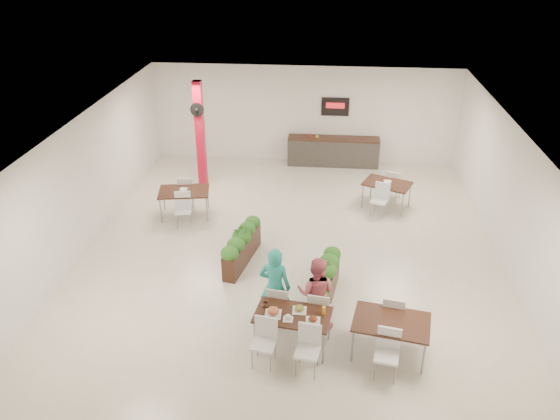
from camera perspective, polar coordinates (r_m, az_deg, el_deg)
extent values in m
plane|color=beige|center=(13.47, 1.05, -4.33)|extent=(12.00, 12.00, 0.00)
cube|color=white|center=(18.28, 2.57, 9.94)|extent=(10.00, 0.10, 3.20)
cube|color=white|center=(7.76, -2.42, -17.65)|extent=(10.00, 0.10, 3.20)
cube|color=white|center=(13.94, -19.86, 2.54)|extent=(0.10, 12.00, 3.20)
cube|color=white|center=(13.34, 23.06, 0.81)|extent=(0.10, 12.00, 3.20)
cube|color=white|center=(12.09, 1.18, 8.67)|extent=(10.00, 12.00, 0.04)
cube|color=#B50C27|center=(16.62, -8.33, 7.87)|extent=(0.25, 0.25, 3.20)
cylinder|color=black|center=(16.21, -8.67, 10.32)|extent=(0.40, 0.06, 0.40)
sphere|color=black|center=(16.17, -8.70, 10.28)|extent=(0.12, 0.12, 0.12)
cube|color=#302D2A|center=(18.32, 5.57, 6.06)|extent=(3.00, 0.60, 0.90)
cube|color=black|center=(18.15, 5.64, 7.44)|extent=(3.00, 0.62, 0.04)
cube|color=black|center=(18.14, 5.79, 10.68)|extent=(0.90, 0.04, 0.60)
cube|color=red|center=(18.09, 5.80, 10.81)|extent=(0.60, 0.02, 0.18)
imported|color=maroon|center=(18.12, 3.11, 7.89)|extent=(0.09, 0.09, 0.19)
imported|color=gold|center=(18.12, 3.90, 7.82)|extent=(0.13, 0.13, 0.17)
cube|color=black|center=(10.26, 1.35, -10.90)|extent=(1.50, 1.00, 0.04)
cylinder|color=gray|center=(10.37, -2.64, -13.13)|extent=(0.04, 0.04, 0.71)
cylinder|color=gray|center=(10.16, 4.53, -14.22)|extent=(0.04, 0.04, 0.71)
cylinder|color=gray|center=(10.87, -1.63, -10.87)|extent=(0.04, 0.04, 0.71)
cylinder|color=gray|center=(10.67, 5.16, -11.84)|extent=(0.04, 0.04, 0.71)
cube|color=white|center=(10.96, -0.05, -9.85)|extent=(0.48, 0.48, 0.05)
cube|color=white|center=(10.66, -0.30, -9.38)|extent=(0.42, 0.10, 0.45)
cylinder|color=gray|center=(11.20, 1.02, -10.42)|extent=(0.02, 0.02, 0.43)
cylinder|color=gray|center=(11.27, -0.69, -10.17)|extent=(0.02, 0.02, 0.43)
cylinder|color=gray|center=(10.95, 0.62, -11.48)|extent=(0.02, 0.02, 0.43)
cylinder|color=gray|center=(11.01, -1.14, -11.22)|extent=(0.02, 0.02, 0.43)
cube|color=white|center=(10.84, 4.13, -10.43)|extent=(0.48, 0.48, 0.05)
cube|color=white|center=(10.54, 3.99, -9.98)|extent=(0.42, 0.10, 0.45)
cylinder|color=gray|center=(11.10, 5.12, -10.98)|extent=(0.02, 0.02, 0.43)
cylinder|color=gray|center=(11.14, 3.37, -10.75)|extent=(0.02, 0.02, 0.43)
cylinder|color=gray|center=(10.83, 4.83, -12.07)|extent=(0.02, 0.02, 0.43)
cylinder|color=gray|center=(10.87, 3.03, -11.83)|extent=(0.02, 0.02, 0.43)
cube|color=white|center=(10.06, -1.73, -13.87)|extent=(0.48, 0.48, 0.05)
cube|color=white|center=(10.04, -1.45, -12.11)|extent=(0.42, 0.10, 0.45)
cylinder|color=gray|center=(10.14, -2.93, -15.33)|extent=(0.02, 0.02, 0.43)
cylinder|color=gray|center=(10.07, -1.00, -15.65)|extent=(0.02, 0.02, 0.43)
cylinder|color=gray|center=(10.38, -2.39, -14.09)|extent=(0.02, 0.02, 0.43)
cylinder|color=gray|center=(10.31, -0.51, -14.40)|extent=(0.02, 0.02, 0.43)
cube|color=white|center=(9.93, 2.88, -14.58)|extent=(0.48, 0.48, 0.05)
cube|color=white|center=(9.91, 3.13, -12.79)|extent=(0.42, 0.10, 0.45)
cylinder|color=gray|center=(9.99, 1.66, -16.08)|extent=(0.02, 0.02, 0.43)
cylinder|color=gray|center=(9.95, 3.65, -16.37)|extent=(0.02, 0.02, 0.43)
cylinder|color=gray|center=(10.23, 2.07, -14.80)|extent=(0.02, 0.02, 0.43)
cylinder|color=gray|center=(10.19, 4.01, -15.08)|extent=(0.02, 0.02, 0.43)
cube|color=white|center=(10.23, -0.72, -10.83)|extent=(0.34, 0.34, 0.01)
ellipsoid|color=#A54429|center=(10.18, -0.73, -10.50)|extent=(0.22, 0.22, 0.13)
cube|color=white|center=(10.32, 2.05, -10.45)|extent=(0.30, 0.30, 0.01)
ellipsoid|color=orange|center=(10.28, 2.05, -10.18)|extent=(0.18, 0.18, 0.11)
cube|color=white|center=(10.09, 3.46, -11.50)|extent=(0.30, 0.30, 0.01)
ellipsoid|color=#4D1D0F|center=(10.05, 3.47, -11.26)|extent=(0.16, 0.16, 0.10)
cube|color=white|center=(10.11, 0.84, -11.35)|extent=(0.20, 0.20, 0.01)
ellipsoid|color=white|center=(10.08, 0.84, -11.16)|extent=(0.12, 0.12, 0.07)
cylinder|color=#FFA81A|center=(10.24, 4.59, -10.40)|extent=(0.07, 0.07, 0.15)
imported|color=brown|center=(10.40, -1.53, -9.82)|extent=(0.12, 0.12, 0.10)
imported|color=teal|center=(10.72, -0.55, -8.06)|extent=(0.68, 0.50, 1.73)
imported|color=#D45E71|center=(10.73, 3.76, -8.65)|extent=(0.84, 0.69, 1.56)
cube|color=black|center=(12.93, -3.97, -4.29)|extent=(0.66, 1.85, 0.61)
ellipsoid|color=#194E16|center=(12.10, -5.30, -4.39)|extent=(0.40, 0.40, 0.32)
ellipsoid|color=#194E16|center=(12.41, -4.65, -3.50)|extent=(0.40, 0.40, 0.32)
ellipsoid|color=#194E16|center=(12.71, -4.03, -2.66)|extent=(0.40, 0.40, 0.32)
ellipsoid|color=#194E16|center=(13.02, -3.44, -1.85)|extent=(0.40, 0.40, 0.32)
ellipsoid|color=#194E16|center=(13.34, -2.88, -1.08)|extent=(0.40, 0.40, 0.32)
imported|color=#194E16|center=(12.67, -4.04, -2.35)|extent=(0.36, 0.31, 0.40)
cube|color=black|center=(11.67, 4.75, -8.14)|extent=(0.61, 1.94, 0.64)
ellipsoid|color=#194E16|center=(10.77, 4.09, -8.67)|extent=(0.40, 0.40, 0.32)
ellipsoid|color=#194E16|center=(11.09, 4.48, -7.47)|extent=(0.40, 0.40, 0.32)
ellipsoid|color=#194E16|center=(11.42, 4.84, -6.35)|extent=(0.40, 0.40, 0.32)
ellipsoid|color=#194E16|center=(11.76, 5.17, -5.29)|extent=(0.40, 0.40, 0.32)
ellipsoid|color=#194E16|center=(12.09, 5.49, -4.28)|extent=(0.40, 0.40, 0.32)
imported|color=#194E16|center=(11.37, 4.85, -5.99)|extent=(0.23, 0.23, 0.41)
cube|color=black|center=(15.01, -10.01, 1.93)|extent=(1.48, 1.12, 0.04)
cylinder|color=gray|center=(14.90, -12.35, -0.11)|extent=(0.04, 0.04, 0.71)
cylinder|color=gray|center=(14.78, -7.65, 0.07)|extent=(0.04, 0.04, 0.71)
cylinder|color=gray|center=(15.59, -12.04, 1.21)|extent=(0.04, 0.04, 0.71)
cylinder|color=gray|center=(15.47, -7.54, 1.39)|extent=(0.04, 0.04, 0.71)
cube|color=white|center=(15.67, -9.77, 1.95)|extent=(0.49, 0.49, 0.05)
cube|color=white|center=(15.39, -9.89, 2.49)|extent=(0.42, 0.11, 0.45)
cylinder|color=gray|center=(15.91, -9.05, 1.47)|extent=(0.02, 0.02, 0.43)
cylinder|color=gray|center=(15.94, -10.27, 1.43)|extent=(0.02, 0.02, 0.43)
cylinder|color=gray|center=(15.60, -9.13, 0.93)|extent=(0.02, 0.02, 0.43)
cylinder|color=gray|center=(15.64, -10.37, 0.88)|extent=(0.02, 0.02, 0.43)
cube|color=white|center=(14.60, -10.10, -0.07)|extent=(0.49, 0.49, 0.05)
cube|color=white|center=(14.66, -10.12, 1.14)|extent=(0.42, 0.11, 0.45)
cylinder|color=gray|center=(14.58, -10.74, -1.22)|extent=(0.02, 0.02, 0.43)
cylinder|color=gray|center=(14.54, -9.41, -1.18)|extent=(0.02, 0.02, 0.43)
cylinder|color=gray|center=(14.87, -10.63, -0.60)|extent=(0.02, 0.02, 0.43)
cylinder|color=gray|center=(14.84, -9.32, -0.55)|extent=(0.02, 0.02, 0.43)
imported|color=white|center=(14.99, -10.03, 2.09)|extent=(0.22, 0.22, 0.05)
cube|color=black|center=(15.53, 11.15, 2.73)|extent=(1.50, 1.27, 0.04)
cylinder|color=gray|center=(15.53, 8.60, 1.41)|extent=(0.04, 0.04, 0.71)
cylinder|color=gray|center=(15.24, 12.65, 0.50)|extent=(0.04, 0.04, 0.71)
cylinder|color=gray|center=(16.15, 9.50, 2.41)|extent=(0.04, 0.04, 0.71)
cylinder|color=gray|center=(15.88, 13.40, 1.55)|extent=(0.04, 0.04, 0.71)
cube|color=white|center=(16.17, 11.72, 2.60)|extent=(0.55, 0.55, 0.05)
cube|color=white|center=(15.91, 11.60, 3.17)|extent=(0.40, 0.20, 0.45)
cylinder|color=gray|center=(16.38, 12.39, 1.95)|extent=(0.02, 0.02, 0.43)
cylinder|color=gray|center=(16.46, 11.26, 2.20)|extent=(0.02, 0.02, 0.43)
cylinder|color=gray|center=(16.08, 12.04, 1.50)|extent=(0.02, 0.02, 0.43)
cylinder|color=gray|center=(16.17, 10.89, 1.75)|extent=(0.02, 0.02, 0.43)
cube|color=white|center=(15.13, 10.35, 0.93)|extent=(0.55, 0.55, 0.05)
cube|color=white|center=(15.19, 10.66, 2.06)|extent=(0.40, 0.20, 0.45)
cylinder|color=gray|center=(15.13, 9.46, 0.02)|extent=(0.02, 0.02, 0.43)
cylinder|color=gray|center=(15.05, 10.68, -0.26)|extent=(0.02, 0.02, 0.43)
cylinder|color=gray|center=(15.42, 9.89, 0.53)|extent=(0.02, 0.02, 0.43)
cylinder|color=gray|center=(15.34, 11.08, 0.26)|extent=(0.02, 0.02, 0.43)
imported|color=white|center=(15.51, 11.17, 2.88)|extent=(0.22, 0.22, 0.05)
cube|color=black|center=(10.29, 11.58, -11.40)|extent=(1.52, 1.15, 0.04)
cylinder|color=gray|center=(10.26, 7.58, -13.90)|extent=(0.04, 0.04, 0.71)
cylinder|color=gray|center=(10.24, 14.76, -14.84)|extent=(0.04, 0.04, 0.71)
cylinder|color=gray|center=(10.87, 8.25, -11.20)|extent=(0.04, 0.04, 0.71)
cylinder|color=gray|center=(10.85, 14.95, -12.07)|extent=(0.04, 0.04, 0.71)
cube|color=white|center=(10.94, 11.74, -10.62)|extent=(0.49, 0.49, 0.05)
cube|color=white|center=(10.64, 11.77, -10.17)|extent=(0.42, 0.12, 0.45)
cylinder|color=gray|center=(11.22, 12.58, -11.16)|extent=(0.02, 0.02, 0.43)
cylinder|color=gray|center=(11.22, 10.83, -10.93)|extent=(0.02, 0.02, 0.43)
cylinder|color=gray|center=(10.95, 12.44, -12.24)|extent=(0.02, 0.02, 0.43)
cylinder|color=gray|center=(10.96, 10.64, -12.01)|extent=(0.02, 0.02, 0.43)
cube|color=white|center=(10.01, 11.09, -14.75)|extent=(0.49, 0.49, 0.05)
cube|color=white|center=(9.99, 11.33, -12.97)|extent=(0.42, 0.12, 0.45)
cylinder|color=gray|center=(10.05, 9.86, -16.24)|extent=(0.02, 0.02, 0.43)
cylinder|color=gray|center=(10.04, 11.86, -16.51)|extent=(0.02, 0.02, 0.43)
cylinder|color=gray|center=(10.30, 10.10, -14.97)|extent=(0.02, 0.02, 0.43)
cylinder|color=gray|center=(10.30, 12.04, -15.22)|extent=(0.02, 0.02, 0.43)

